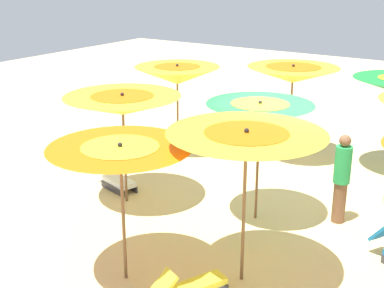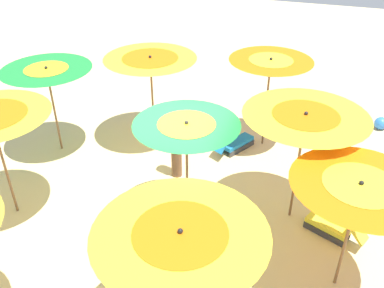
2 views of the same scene
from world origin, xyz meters
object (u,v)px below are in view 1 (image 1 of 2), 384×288
Objects in this scene: beachgoer_0 at (342,177)px; lounger_0 at (193,287)px; beach_umbrella_5 at (123,105)px; beach_umbrella_8 at (121,159)px; beach_umbrella_2 at (177,75)px; beach_umbrella_4 at (260,114)px; lounger_2 at (117,180)px; beach_umbrella_1 at (293,74)px; beach_umbrella_7 at (246,146)px.

lounger_0 is at bearing -54.20° from beachgoer_0.
beach_umbrella_8 is (1.79, -2.12, -0.08)m from beach_umbrella_5.
beach_umbrella_4 is at bearing -34.49° from beach_umbrella_2.
lounger_0 is 4.24m from lounger_2.
beach_umbrella_1 reaches higher than beach_umbrella_5.
beach_umbrella_5 is at bearing -111.22° from beach_umbrella_1.
beach_umbrella_8 is 3.84m from lounger_2.
beach_umbrella_5 is 1.97× the size of lounger_2.
beach_umbrella_2 is 5.18m from beachgoer_0.
beach_umbrella_4 is at bearing -101.71° from beachgoer_0.
beach_umbrella_5 is at bearing 79.89° from lounger_0.
lounger_0 is (-0.33, -0.82, -1.93)m from beach_umbrella_7.
beach_umbrella_7 reaches higher than beach_umbrella_5.
beach_umbrella_5 is 4.26m from beachgoer_0.
beach_umbrella_2 reaches higher than beachgoer_0.
beach_umbrella_5 is (0.96, -3.15, 0.06)m from beach_umbrella_2.
beach_umbrella_8 is at bearing -31.79° from lounger_2.
beach_umbrella_5 is at bearing -108.53° from beachgoer_0.
beach_umbrella_1 is 6.32m from beach_umbrella_8.
beach_umbrella_2 reaches higher than lounger_0.
beach_umbrella_2 is at bearing 61.23° from lounger_0.
beach_umbrella_5 is at bearing -17.83° from lounger_2.
beach_umbrella_5 is (-1.63, -4.20, -0.07)m from beach_umbrella_1.
beach_umbrella_1 is at bearing 179.31° from beachgoer_0.
beach_umbrella_2 is 6.68m from lounger_0.
beach_umbrella_4 is 2.98m from beach_umbrella_8.
beach_umbrella_5 reaches higher than beach_umbrella_8.
beach_umbrella_7 is 2.10× the size of lounger_2.
beach_umbrella_4 is (3.46, -2.38, 0.08)m from beach_umbrella_2.
beach_umbrella_2 is 1.32× the size of beachgoer_0.
lounger_2 is at bearing -120.05° from beach_umbrella_1.
beach_umbrella_7 is at bearing -7.30° from lounger_2.
beach_umbrella_8 is at bearing -62.39° from beach_umbrella_2.
beach_umbrella_2 is 0.93× the size of beach_umbrella_7.
beach_umbrella_4 is 3.60m from lounger_2.
beach_umbrella_1 is 1.06× the size of beach_umbrella_8.
beach_umbrella_4 is at bearing -75.80° from beach_umbrella_1.
beach_umbrella_4 is 1.05× the size of beach_umbrella_8.
beach_umbrella_2 is at bearing 134.37° from beach_umbrella_7.
beach_umbrella_7 is (1.64, -5.37, 0.06)m from beach_umbrella_1.
lounger_2 is at bearing -82.25° from beach_umbrella_2.
beach_umbrella_7 reaches higher than beach_umbrella_1.
beach_umbrella_4 reaches higher than beach_umbrella_5.
beach_umbrella_7 is 1.42× the size of beachgoer_0.
beach_umbrella_8 is 4.27m from beachgoer_0.
beach_umbrella_4 is at bearing 17.26° from beach_umbrella_5.
lounger_2 is (-3.85, 1.54, -1.93)m from beach_umbrella_7.
lounger_2 is (-2.38, 2.49, -1.72)m from beach_umbrella_8.
beach_umbrella_2 is at bearing 112.25° from lounger_2.
lounger_0 is (0.44, -2.77, -1.82)m from beach_umbrella_4.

